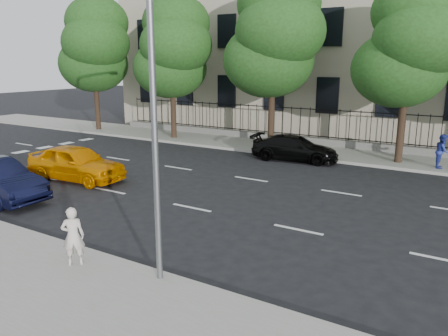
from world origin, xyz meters
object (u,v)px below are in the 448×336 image
object	(u,v)px
street_light	(168,56)
yellow_taxi	(76,163)
black_sedan	(295,148)
woman_near	(73,236)

from	to	relation	value
street_light	yellow_taxi	xyz separation A→B (m)	(-8.92, 4.73, -4.38)
black_sedan	street_light	bearing A→B (deg)	-176.08
street_light	black_sedan	size ratio (longest dim) A/B	1.80
street_light	woman_near	world-z (taller)	street_light
yellow_taxi	black_sedan	world-z (taller)	yellow_taxi
yellow_taxi	woman_near	world-z (taller)	woman_near
yellow_taxi	woman_near	distance (m)	8.86
street_light	yellow_taxi	world-z (taller)	street_light
street_light	yellow_taxi	distance (m)	11.01
street_light	yellow_taxi	bearing A→B (deg)	152.08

